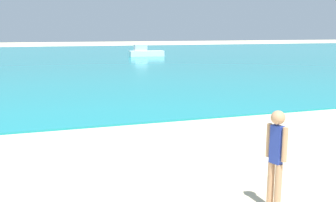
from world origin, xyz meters
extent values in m
cube|color=teal|center=(0.00, 40.53, 0.03)|extent=(160.00, 60.00, 0.06)
cylinder|color=tan|center=(0.85, 4.46, 0.39)|extent=(0.10, 0.10, 0.78)
cylinder|color=tan|center=(0.81, 4.59, 0.39)|extent=(0.10, 0.10, 0.78)
cube|color=#233899|center=(0.83, 4.53, 1.08)|extent=(0.16, 0.21, 0.59)
sphere|color=tan|center=(0.83, 4.53, 1.49)|extent=(0.21, 0.21, 0.21)
cylinder|color=tan|center=(0.87, 4.39, 1.11)|extent=(0.08, 0.08, 0.52)
cylinder|color=tan|center=(0.78, 4.67, 1.11)|extent=(0.08, 0.08, 0.52)
cube|color=white|center=(8.09, 39.55, 0.36)|extent=(3.72, 1.27, 0.59)
cube|color=silver|center=(7.43, 39.56, 0.98)|extent=(1.35, 0.86, 0.67)
camera|label=1|loc=(-2.41, -0.12, 2.76)|focal=40.12mm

